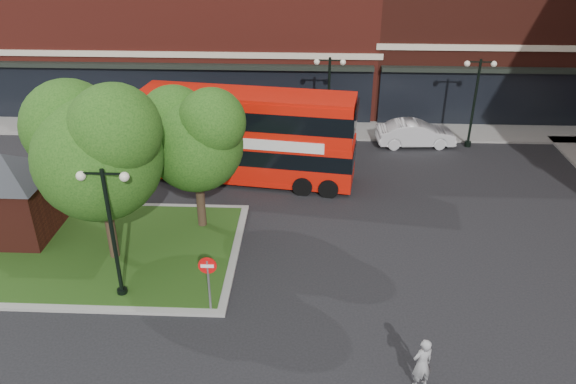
{
  "coord_description": "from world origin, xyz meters",
  "views": [
    {
      "loc": [
        1.09,
        -15.48,
        12.58
      ],
      "look_at": [
        0.19,
        4.62,
        2.0
      ],
      "focal_mm": 35.0,
      "sensor_mm": 36.0,
      "label": 1
    }
  ],
  "objects_px": {
    "woman": "(422,363)",
    "car_silver": "(193,124)",
    "car_white": "(415,134)",
    "bus": "(248,131)"
  },
  "relations": [
    {
      "from": "bus",
      "to": "car_white",
      "type": "relative_size",
      "value": 2.41
    },
    {
      "from": "woman",
      "to": "car_white",
      "type": "bearing_deg",
      "value": -119.81
    },
    {
      "from": "woman",
      "to": "car_silver",
      "type": "relative_size",
      "value": 0.4
    },
    {
      "from": "car_silver",
      "to": "bus",
      "type": "bearing_deg",
      "value": -137.74
    },
    {
      "from": "woman",
      "to": "car_silver",
      "type": "xyz_separation_m",
      "value": [
        -10.27,
        18.91,
        -0.12
      ]
    },
    {
      "from": "car_silver",
      "to": "car_white",
      "type": "distance_m",
      "value": 12.92
    },
    {
      "from": "bus",
      "to": "car_white",
      "type": "bearing_deg",
      "value": 35.79
    },
    {
      "from": "woman",
      "to": "bus",
      "type": "bearing_deg",
      "value": -85.86
    },
    {
      "from": "bus",
      "to": "car_white",
      "type": "height_order",
      "value": "bus"
    },
    {
      "from": "car_white",
      "to": "car_silver",
      "type": "bearing_deg",
      "value": 81.86
    }
  ]
}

